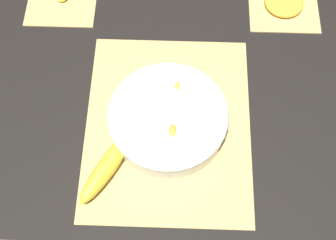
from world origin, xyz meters
name	(u,v)px	position (x,y,z in m)	size (l,w,h in m)	color
ground_plane	(168,126)	(0.00, 0.00, 0.00)	(6.00, 6.00, 0.00)	black
bamboo_mat_center	(168,125)	(0.00, 0.00, 0.00)	(0.44, 0.35, 0.01)	tan
coaster_mat_near_right	(283,5)	(0.34, -0.27, 0.00)	(0.17, 0.17, 0.01)	tan
fruit_salad_bowl	(168,118)	(0.00, 0.00, 0.04)	(0.25, 0.25, 0.06)	silver
whole_banana	(108,166)	(-0.11, 0.12, 0.03)	(0.18, 0.12, 0.04)	yellow
orange_slice_whole	(284,3)	(0.34, -0.27, 0.01)	(0.09, 0.09, 0.01)	#F9A338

